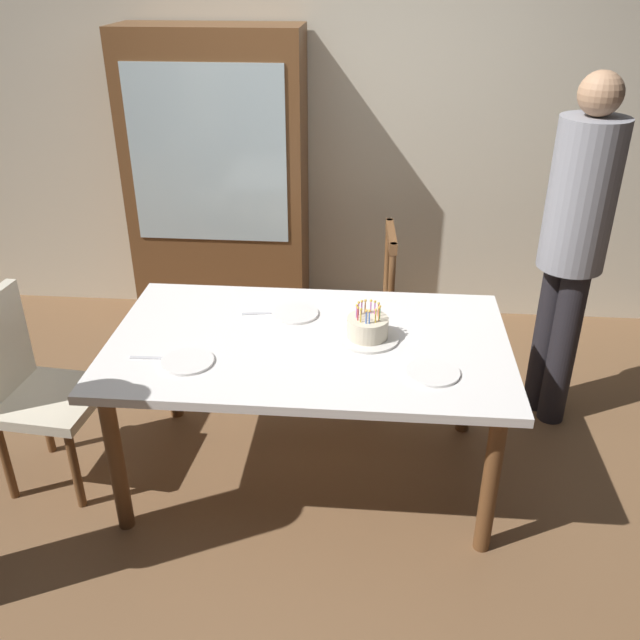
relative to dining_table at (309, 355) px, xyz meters
The scene contains 13 objects.
ground 0.67m from the dining_table, ahead, with size 6.40×6.40×0.00m, color brown.
back_wall 1.95m from the dining_table, 90.00° to the left, with size 6.40×0.10×2.60m, color beige.
dining_table is the anchor object (origin of this frame).
birthday_cake 0.29m from the dining_table, ahead, with size 0.28×0.28×0.17m.
plate_near_celebrant 0.54m from the dining_table, 154.24° to the right, with size 0.22×0.22×0.01m, color white.
plate_far_side 0.26m from the dining_table, 110.65° to the left, with size 0.22×0.22×0.01m, color white.
plate_near_guest 0.58m from the dining_table, 23.86° to the right, with size 0.22×0.22×0.01m, color white.
fork_near_celebrant 0.68m from the dining_table, 161.53° to the right, with size 0.18×0.02×0.01m, color silver.
fork_far_side 0.35m from the dining_table, 137.68° to the left, with size 0.18×0.02×0.01m, color silver.
chair_spindle_back 0.89m from the dining_table, 77.14° to the left, with size 0.46×0.46×0.95m.
chair_upholstered 1.28m from the dining_table, behind, with size 0.48×0.48×0.95m.
person_guest 1.43m from the dining_table, 26.51° to the left, with size 0.32×0.32×1.80m.
china_cabinet 1.74m from the dining_table, 115.03° to the left, with size 1.10×0.45×1.90m.
Camera 1 is at (0.27, -2.60, 2.23)m, focal length 38.35 mm.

